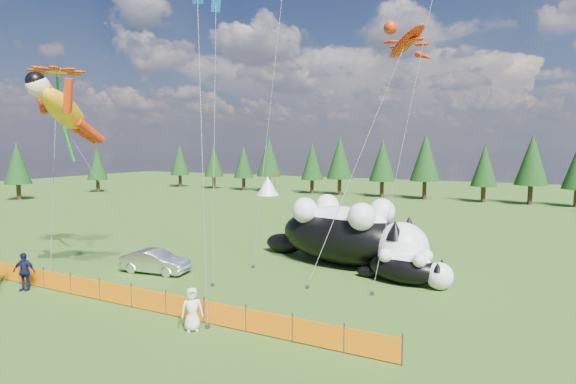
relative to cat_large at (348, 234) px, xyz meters
name	(u,v)px	position (x,y,z in m)	size (l,w,h in m)	color
ground	(192,291)	(-5.29, -8.19, -1.93)	(160.00, 160.00, 0.00)	#183B0A
safety_fence	(149,300)	(-5.29, -11.19, -1.43)	(22.06, 0.06, 1.10)	#262626
tree_line	(399,169)	(-5.29, 36.81, 2.07)	(90.00, 4.00, 8.00)	black
festival_tents	(483,195)	(5.71, 31.81, -0.53)	(50.00, 3.20, 2.80)	white
cat_large	(348,234)	(0.00, 0.00, 0.00)	(11.16, 5.63, 4.07)	black
cat_small	(409,268)	(4.07, -2.20, -1.05)	(5.14, 2.21, 1.86)	black
car	(155,262)	(-9.26, -6.49, -1.28)	(1.37, 3.94, 1.30)	silver
spectator_c	(24,272)	(-12.88, -11.82, -0.97)	(1.13, 0.58, 1.92)	black
spectator_e	(192,309)	(-2.26, -11.99, -1.07)	(0.84, 0.55, 1.71)	white
superhero_kite	(65,110)	(-11.15, -10.39, 7.00)	(5.11, 7.22, 11.31)	#F29F0C
gecko_kite	(407,42)	(1.89, 6.00, 12.27)	(6.07, 14.36, 18.14)	red
flower_kite	(57,74)	(-14.88, -7.93, 9.36)	(4.51, 4.92, 11.89)	red
diamond_kite_a	(216,19)	(-6.75, -3.79, 12.41)	(2.45, 3.97, 16.00)	#0B63B2
diamond_kite_c	(198,14)	(-4.34, -8.55, 11.20)	(3.19, 3.58, 14.82)	#0B63B2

